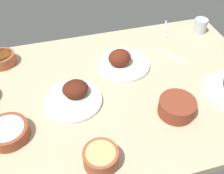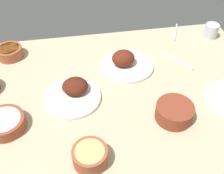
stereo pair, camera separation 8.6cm
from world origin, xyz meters
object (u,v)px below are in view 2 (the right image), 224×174
Objects in this scene: bowl_cream at (5,123)px; spoon_loose at (176,32)px; bowl_pasta at (90,156)px; water_tumbler at (211,31)px; bowl_potatoes at (174,112)px; plate_far_side at (73,93)px; bowl_soup at (10,52)px; fork_loose at (177,60)px; plate_center_main at (126,62)px.

bowl_cream is 0.90× the size of spoon_loose.
water_tumbler is at bearing 41.73° from bowl_pasta.
bowl_potatoes is at bearing -5.25° from bowl_cream.
plate_far_side is at bearing 96.53° from bowl_pasta.
bowl_potatoes is 84.53cm from bowl_soup.
spoon_loose is at bearing 69.90° from bowl_potatoes.
fork_loose is at bearing -145.28° from water_tumbler.
plate_center_main is 57.71cm from bowl_soup.
spoon_loose is (7.54, 23.89, 0.00)cm from fork_loose.
bowl_potatoes reaches higher than bowl_cream.
bowl_pasta reaches higher than spoon_loose.
water_tumbler is at bearing 90.48° from fork_loose.
bowl_cream is 112.34cm from water_tumbler.
fork_loose and spoon_loose have the same top height.
bowl_potatoes is (38.10, -18.02, 1.17)cm from plate_far_side.
plate_center_main reaches higher than plate_far_side.
bowl_potatoes is at bearing -69.93° from plate_center_main.
water_tumbler is (50.56, 17.19, 1.16)cm from plate_center_main.
plate_far_side is at bearing -107.19° from fork_loose.
plate_center_main is at bearing -30.34° from spoon_loose.
bowl_cream is at bearing -152.04° from plate_center_main.
bowl_cream reaches higher than spoon_loose.
bowl_pasta is 0.97× the size of bowl_soup.
bowl_cream is at bearing -155.60° from plate_far_side.
plate_center_main is 1.44× the size of spoon_loose.
fork_loose is at bearing 68.12° from bowl_potatoes.
bowl_potatoes is 0.96× the size of bowl_cream.
plate_center_main is 1.68× the size of bowl_potatoes.
plate_center_main is 35.94cm from bowl_potatoes.
plate_center_main reaches higher than bowl_pasta.
plate_center_main is 3.20× the size of water_tumbler.
plate_center_main is at bearing 31.40° from plate_far_side.
bowl_cream is 100.29cm from spoon_loose.
plate_center_main reaches higher than spoon_loose.
fork_loose is at bearing 44.83° from bowl_pasta.
bowl_potatoes is at bearing -37.12° from bowl_soup.
water_tumbler is 30.16cm from fork_loose.
bowl_cream is at bearing -34.89° from spoon_loose.
water_tumbler is (76.34, 32.92, 1.54)cm from plate_far_side.
plate_far_side is 1.99× the size of bowl_pasta.
plate_far_side is 54.12cm from fork_loose.
fork_loose is 25.05cm from spoon_loose.
bowl_cream is (-30.26, 19.84, -0.78)cm from bowl_pasta.
bowl_potatoes is 37.14cm from bowl_pasta.
bowl_pasta reaches higher than fork_loose.
bowl_soup is at bearing 131.60° from plate_far_side.
spoon_loose is at bearing 33.86° from plate_far_side.
water_tumbler is at bearing 53.11° from bowl_potatoes.
water_tumbler is at bearing 23.61° from bowl_cream.
plate_center_main is 53.41cm from water_tumbler.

